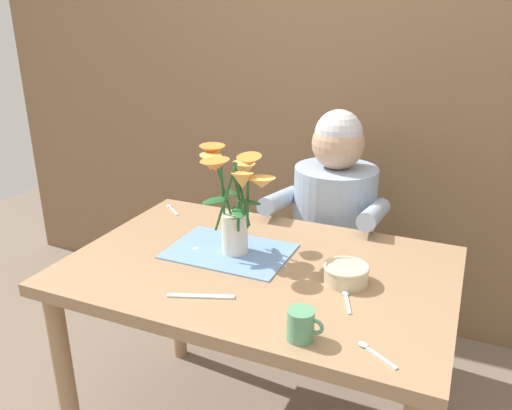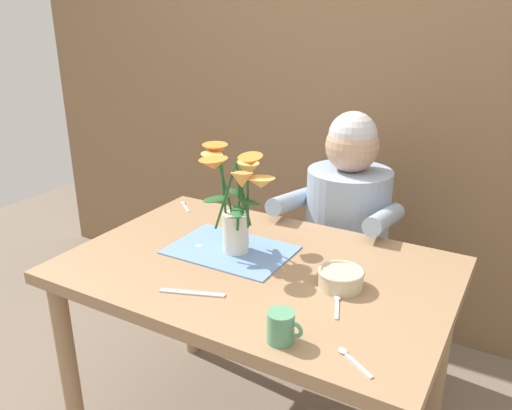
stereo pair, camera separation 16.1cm
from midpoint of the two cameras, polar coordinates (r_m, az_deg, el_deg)
The scene contains 12 objects.
wood_panel_backdrop at distance 2.45m, azimuth 14.78°, elevation 14.43°, with size 4.00×0.10×2.50m, color brown.
dining_table at distance 1.68m, azimuth 2.88°, elevation -9.65°, with size 1.20×0.80×0.74m.
seated_person at distance 2.20m, azimuth 11.95°, elevation -4.69°, with size 0.45×0.47×1.14m.
striped_placemat at distance 1.72m, azimuth -0.15°, elevation -5.08°, with size 0.40×0.28×0.01m, color #6B93D1.
flower_vase at distance 1.63m, azimuth 0.48°, elevation 1.35°, with size 0.29×0.30×0.36m.
ceramic_bowl at distance 1.53m, azimuth 12.50°, elevation -7.91°, with size 0.14×0.14×0.06m.
dinner_knife at distance 1.48m, azimuth -3.97°, elevation -9.82°, with size 0.19×0.02×0.01m, color silver.
coffee_cup at distance 1.27m, azimuth 6.56°, elevation -13.44°, with size 0.09×0.07×0.08m.
spoon_0 at distance 1.46m, azimuth 12.22°, elevation -10.71°, with size 0.05×0.12×0.01m.
spoon_1 at distance 1.75m, azimuth -4.59°, elevation -4.68°, with size 0.11×0.08×0.01m.
spoon_2 at distance 2.12m, azimuth -5.85°, elevation -0.05°, with size 0.10×0.09×0.01m.
spoon_3 at distance 1.27m, azimuth 14.16°, elevation -16.24°, with size 0.11×0.08×0.01m.
Camera 2 is at (0.72, -1.26, 1.49)m, focal length 35.94 mm.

